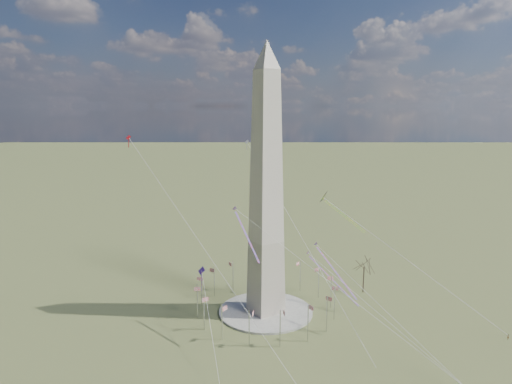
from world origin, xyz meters
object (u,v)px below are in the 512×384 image
person_east (508,337)px  tree_near (364,265)px  washington_monument (266,190)px  kite_delta_black (326,200)px

person_east → tree_near: bearing=-115.0°
tree_near → washington_monument: bearing=173.1°
tree_near → kite_delta_black: (-15.13, 8.05, 28.36)m
washington_monument → tree_near: bearing=-6.9°
tree_near → kite_delta_black: 33.14m
tree_near → person_east: 57.85m
washington_monument → person_east: size_ratio=54.31×
washington_monument → person_east: washington_monument is taller
washington_monument → kite_delta_black: bearing=4.6°
person_east → kite_delta_black: kite_delta_black is taller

